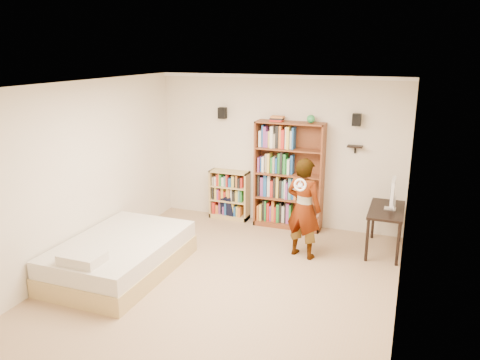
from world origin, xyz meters
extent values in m
cube|color=tan|center=(0.00, 0.00, 0.00)|extent=(4.50, 5.00, 0.01)
cube|color=#EBE4C9|center=(0.00, 2.50, 1.35)|extent=(4.50, 0.02, 2.70)
cube|color=#EBE4C9|center=(0.00, -2.50, 1.35)|extent=(4.50, 0.02, 2.70)
cube|color=#EBE4C9|center=(-2.25, 0.00, 1.35)|extent=(0.02, 5.00, 2.70)
cube|color=#EBE4C9|center=(2.25, 0.00, 1.35)|extent=(0.02, 5.00, 2.70)
cube|color=white|center=(0.00, 0.00, 2.70)|extent=(4.50, 5.00, 0.02)
cube|color=white|center=(0.00, 2.47, 2.67)|extent=(4.50, 0.06, 0.06)
cube|color=white|center=(0.00, -2.47, 2.67)|extent=(4.50, 0.06, 0.06)
cube|color=white|center=(-2.22, 0.00, 2.67)|extent=(0.06, 5.00, 0.06)
cube|color=white|center=(2.22, 0.00, 2.67)|extent=(0.06, 5.00, 0.06)
cube|color=black|center=(-1.05, 2.40, 2.00)|extent=(0.14, 0.12, 0.20)
cube|color=black|center=(1.35, 2.40, 2.00)|extent=(0.14, 0.12, 0.20)
cube|color=black|center=(1.35, 2.41, 1.55)|extent=(0.25, 0.16, 0.02)
imported|color=black|center=(0.79, 1.18, 0.79)|extent=(0.66, 0.52, 1.57)
torus|color=silver|center=(0.79, 0.89, 1.24)|extent=(0.19, 0.07, 0.19)
camera|label=1|loc=(2.25, -5.47, 3.12)|focal=35.00mm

